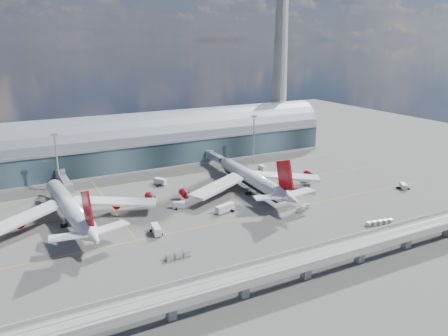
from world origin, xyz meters
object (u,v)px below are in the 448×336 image
service_truck_4 (262,168)px  cargo_train_0 (178,255)px  service_truck_1 (179,205)px  control_tower (280,61)px  floodlight_mast_right (254,138)px  cargo_train_1 (380,223)px  service_truck_2 (225,208)px  service_truck_0 (156,230)px  cargo_train_2 (303,208)px  floodlight_mast_left (57,161)px  airliner_left (70,208)px  service_truck_3 (403,186)px  service_truck_5 (160,182)px  airliner_right (253,180)px

service_truck_4 → cargo_train_0: 98.64m
service_truck_1 → cargo_train_0: service_truck_1 is taller
control_tower → cargo_train_0: control_tower is taller
service_truck_1 → cargo_train_0: size_ratio=0.64×
floodlight_mast_right → cargo_train_1: (-3.52, -93.02, -12.84)m
service_truck_2 → cargo_train_1: service_truck_2 is taller
cargo_train_1 → service_truck_2: bearing=40.2°
floodlight_mast_right → service_truck_2: 74.64m
service_truck_0 → service_truck_4: 86.57m
service_truck_1 → cargo_train_1: service_truck_1 is taller
cargo_train_2 → floodlight_mast_right: bearing=9.6°
service_truck_4 → floodlight_mast_left: bearing=169.9°
service_truck_0 → service_truck_4: size_ratio=1.52×
airliner_left → service_truck_4: airliner_left is taller
service_truck_3 → service_truck_5: (-93.83, 56.19, 0.21)m
control_tower → cargo_train_2: 122.46m
floodlight_mast_left → airliner_right: (74.27, -41.53, -8.01)m
control_tower → cargo_train_2: size_ratio=13.13×
airliner_left → airliner_right: size_ratio=1.02×
service_truck_2 → service_truck_4: 58.76m
service_truck_3 → service_truck_5: bearing=-175.5°
airliner_left → control_tower: bearing=22.8°
floodlight_mast_right → service_truck_1: 76.99m
airliner_left → cargo_train_1: size_ratio=6.06×
airliner_left → airliner_right: airliner_right is taller
control_tower → cargo_train_0: (-112.29, -110.76, -50.69)m
service_truck_1 → service_truck_3: 100.37m
floodlight_mast_left → cargo_train_0: 86.75m
control_tower → cargo_train_0: bearing=-135.4°
airliner_left → service_truck_0: bearing=-46.5°
service_truck_1 → service_truck_5: service_truck_5 is taller
cargo_train_2 → service_truck_0: bearing=109.3°
service_truck_4 → service_truck_5: (-53.60, 2.79, 0.16)m
control_tower → service_truck_4: size_ratio=21.54×
control_tower → airliner_left: size_ratio=1.49×
service_truck_1 → service_truck_5: size_ratio=0.78×
floodlight_mast_left → airliner_right: bearing=-29.2°
control_tower → service_truck_2: 128.12m
floodlight_mast_left → service_truck_0: 67.99m
floodlight_mast_right → cargo_train_2: size_ratio=3.28×
airliner_right → service_truck_2: size_ratio=7.94×
cargo_train_0 → cargo_train_1: 74.48m
airliner_right → cargo_train_2: size_ratio=8.71×
control_tower → cargo_train_1: (-38.52, -121.02, -50.85)m
airliner_right → service_truck_1: bearing=-172.2°
service_truck_0 → cargo_train_2: (57.75, -6.21, -0.58)m
service_truck_5 → service_truck_4: bearing=-32.7°
service_truck_4 → floodlight_mast_right: bearing=73.9°
service_truck_2 → cargo_train_0: (-30.00, -26.28, -0.62)m
floodlight_mast_right → service_truck_3: floodlight_mast_right is taller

